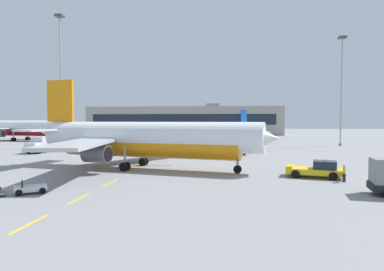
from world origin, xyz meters
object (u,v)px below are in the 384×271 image
object	(u,v)px
airliner_foreground	(144,139)
airliner_mid_left	(226,131)
apron_light_mast_near	(61,68)
ground_power_truck	(42,144)
airliner_far_center	(24,128)
apron_light_mast_far	(342,79)
catering_truck	(235,145)
pushback_tug	(317,169)
ground_crew_worker	(344,172)

from	to	relation	value
airliner_foreground	airliner_mid_left	size ratio (longest dim) A/B	1.31
airliner_mid_left	apron_light_mast_near	xyz separation A→B (m)	(-37.16, -29.74, 15.25)
ground_power_truck	airliner_mid_left	bearing A→B (deg)	48.52
airliner_far_center	apron_light_mast_far	size ratio (longest dim) A/B	1.31
catering_truck	apron_light_mast_near	bearing A→B (deg)	167.09
catering_truck	apron_light_mast_near	xyz separation A→B (m)	(-39.55, 9.06, 16.81)
pushback_tug	apron_light_mast_far	distance (m)	53.94
catering_truck	ground_crew_worker	size ratio (longest dim) A/B	4.12
ground_power_truck	airliner_far_center	bearing A→B (deg)	127.74
airliner_foreground	apron_light_mast_near	bearing A→B (deg)	132.79
pushback_tug	apron_light_mast_far	xyz separation A→B (m)	(17.59, 48.48, 15.81)
apron_light_mast_near	apron_light_mast_far	xyz separation A→B (m)	(66.05, 14.38, -1.75)
pushback_tug	catering_truck	distance (m)	26.58
ground_power_truck	airliner_foreground	bearing A→B (deg)	-36.30
ground_crew_worker	apron_light_mast_far	world-z (taller)	apron_light_mast_far
airliner_far_center	ground_crew_worker	xyz separation A→B (m)	(76.19, -61.10, -3.05)
ground_crew_worker	apron_light_mast_far	distance (m)	55.60
catering_truck	apron_light_mast_near	size ratio (longest dim) A/B	0.24
apron_light_mast_far	catering_truck	bearing A→B (deg)	-138.50
airliner_far_center	ground_crew_worker	bearing A→B (deg)	-38.73
catering_truck	ground_power_truck	distance (m)	38.08
airliner_foreground	apron_light_mast_far	world-z (taller)	apron_light_mast_far
airliner_mid_left	apron_light_mast_near	bearing A→B (deg)	-141.33
airliner_foreground	ground_power_truck	distance (m)	32.33
airliner_foreground	apron_light_mast_far	size ratio (longest dim) A/B	1.27
ground_crew_worker	catering_truck	bearing A→B (deg)	111.78
airliner_far_center	catering_truck	world-z (taller)	airliner_far_center
pushback_tug	airliner_mid_left	world-z (taller)	airliner_mid_left
airliner_far_center	apron_light_mast_far	world-z (taller)	apron_light_mast_far
ground_crew_worker	apron_light_mast_far	xyz separation A→B (m)	(15.47, 51.05, 15.68)
airliner_foreground	pushback_tug	distance (m)	21.64
airliner_mid_left	ground_crew_worker	xyz separation A→B (m)	(13.41, -66.40, -2.18)
airliner_foreground	ground_crew_worker	world-z (taller)	airliner_foreground
pushback_tug	ground_crew_worker	size ratio (longest dim) A/B	3.63
apron_light_mast_far	apron_light_mast_near	bearing A→B (deg)	-167.71
apron_light_mast_far	pushback_tug	bearing A→B (deg)	-109.94
airliner_far_center	ground_power_truck	size ratio (longest dim) A/B	4.97
pushback_tug	ground_power_truck	xyz separation A→B (m)	(-46.95, 23.49, 0.74)
ground_power_truck	apron_light_mast_near	size ratio (longest dim) A/B	0.24
airliner_mid_left	catering_truck	xyz separation A→B (m)	(2.38, -38.80, -1.57)
catering_truck	apron_light_mast_far	size ratio (longest dim) A/B	0.27
airliner_mid_left	apron_light_mast_far	bearing A→B (deg)	-27.99
airliner_foreground	pushback_tug	xyz separation A→B (m)	(20.96, -4.40, -3.05)
airliner_foreground	ground_power_truck	world-z (taller)	airliner_foreground
apron_light_mast_near	pushback_tug	bearing A→B (deg)	-35.13
apron_light_mast_far	ground_power_truck	bearing A→B (deg)	-158.84
ground_power_truck	apron_light_mast_near	bearing A→B (deg)	98.07
catering_truck	apron_light_mast_near	distance (m)	43.92
airliner_foreground	airliner_far_center	world-z (taller)	airliner_far_center
ground_power_truck	apron_light_mast_far	bearing A→B (deg)	21.16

